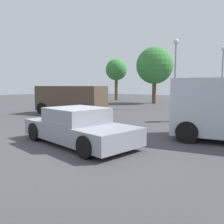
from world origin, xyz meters
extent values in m
plane|color=#424244|center=(0.00, 0.00, 0.00)|extent=(80.00, 80.00, 0.00)
cube|color=gray|center=(0.11, -0.07, 0.44)|extent=(4.64, 2.65, 0.56)
cube|color=gray|center=(0.01, -0.05, 0.97)|extent=(2.13, 2.01, 0.51)
cube|color=slate|center=(0.86, -0.22, 0.97)|extent=(0.37, 1.53, 0.43)
cube|color=slate|center=(-0.84, 0.12, 0.97)|extent=(0.37, 1.53, 0.43)
cylinder|color=black|center=(1.73, 0.48, 0.32)|extent=(0.67, 0.34, 0.64)
cylinder|color=black|center=(1.39, -1.21, 0.32)|extent=(0.67, 0.34, 0.64)
cylinder|color=black|center=(-1.17, 1.07, 0.32)|extent=(0.67, 0.34, 0.64)
cylinder|color=black|center=(-1.51, -0.62, 0.32)|extent=(0.67, 0.34, 0.64)
ellipsoid|color=olive|center=(-1.89, 1.74, 0.27)|extent=(0.45, 0.41, 0.27)
sphere|color=olive|center=(-2.11, 1.63, 0.34)|extent=(0.21, 0.21, 0.21)
sphere|color=olive|center=(-2.17, 1.60, 0.33)|extent=(0.10, 0.10, 0.10)
cylinder|color=olive|center=(-1.96, 1.63, 0.08)|extent=(0.06, 0.06, 0.15)
cylinder|color=olive|center=(-2.03, 1.76, 0.08)|extent=(0.06, 0.06, 0.15)
cylinder|color=olive|center=(-1.75, 1.73, 0.08)|extent=(0.06, 0.06, 0.15)
cylinder|color=olive|center=(-1.82, 1.86, 0.08)|extent=(0.06, 0.06, 0.15)
sphere|color=olive|center=(-1.69, 1.85, 0.31)|extent=(0.12, 0.12, 0.12)
cylinder|color=black|center=(2.85, 3.93, 0.38)|extent=(0.79, 0.36, 0.76)
cylinder|color=black|center=(3.13, 2.08, 0.38)|extent=(0.79, 0.36, 0.76)
cube|color=#4C3D2D|center=(-5.93, 5.81, 1.09)|extent=(4.97, 2.55, 1.69)
cube|color=slate|center=(-3.62, 6.15, 1.46)|extent=(0.28, 1.59, 0.68)
cylinder|color=black|center=(-4.31, 6.95, 0.40)|extent=(0.83, 0.36, 0.80)
cylinder|color=black|center=(-4.05, 5.19, 0.40)|extent=(0.83, 0.36, 0.80)
cylinder|color=black|center=(-7.82, 6.44, 0.40)|extent=(0.83, 0.36, 0.80)
cylinder|color=black|center=(-7.56, 4.67, 0.40)|extent=(0.83, 0.36, 0.80)
cylinder|color=black|center=(1.00, 6.42, 0.43)|extent=(0.13, 0.13, 0.85)
cylinder|color=black|center=(0.95, 6.58, 0.43)|extent=(0.13, 0.13, 0.85)
cube|color=#339959|center=(0.97, 6.50, 1.15)|extent=(0.34, 0.45, 0.60)
cylinder|color=#339959|center=(1.04, 6.27, 1.10)|extent=(0.09, 0.09, 0.71)
cylinder|color=#339959|center=(0.91, 6.73, 1.10)|extent=(0.09, 0.09, 0.71)
sphere|color=beige|center=(0.97, 6.50, 1.57)|extent=(0.23, 0.23, 0.23)
cylinder|color=gray|center=(0.79, 21.76, 2.84)|extent=(0.14, 0.14, 5.68)
sphere|color=silver|center=(0.79, 21.76, 5.81)|extent=(0.44, 0.44, 0.44)
cylinder|color=gray|center=(-1.41, 13.50, 2.71)|extent=(0.14, 0.14, 5.42)
sphere|color=silver|center=(-1.41, 13.50, 5.55)|extent=(0.44, 0.44, 0.44)
cylinder|color=brown|center=(-5.34, 18.06, 1.31)|extent=(0.43, 0.43, 2.62)
sphere|color=#387F38|center=(-5.34, 18.06, 4.10)|extent=(3.97, 3.97, 3.97)
cylinder|color=brown|center=(-11.78, 20.32, 1.48)|extent=(0.40, 0.40, 2.97)
sphere|color=#387F38|center=(-11.78, 20.32, 4.02)|extent=(2.79, 2.79, 2.79)
camera|label=1|loc=(5.53, -6.00, 1.99)|focal=38.10mm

